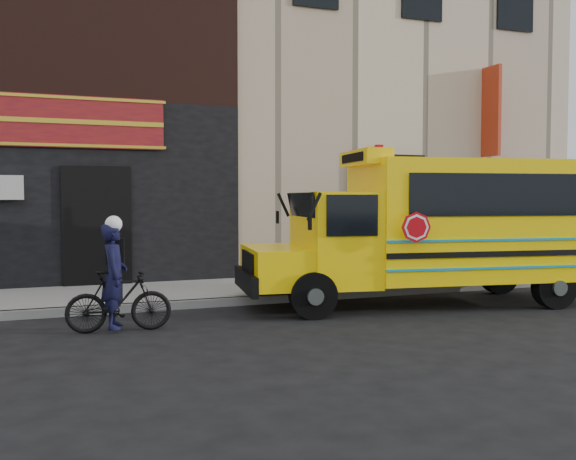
# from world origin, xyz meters

# --- Properties ---
(ground) EXTENTS (120.00, 120.00, 0.00)m
(ground) POSITION_xyz_m (0.00, 0.00, 0.00)
(ground) COLOR black
(ground) RESTS_ON ground
(curb) EXTENTS (40.00, 0.20, 0.15)m
(curb) POSITION_xyz_m (0.00, 2.60, 0.07)
(curb) COLOR gray
(curb) RESTS_ON ground
(sidewalk) EXTENTS (40.00, 3.00, 0.15)m
(sidewalk) POSITION_xyz_m (0.00, 4.10, 0.07)
(sidewalk) COLOR gray
(sidewalk) RESTS_ON ground
(building) EXTENTS (20.00, 10.70, 12.00)m
(building) POSITION_xyz_m (-0.04, 10.45, 6.13)
(building) COLOR #C4B193
(building) RESTS_ON sidewalk
(school_bus) EXTENTS (7.14, 3.13, 2.92)m
(school_bus) POSITION_xyz_m (2.87, 1.34, 1.51)
(school_bus) COLOR black
(school_bus) RESTS_ON ground
(sign_pole) EXTENTS (0.08, 0.25, 2.85)m
(sign_pole) POSITION_xyz_m (2.00, 2.99, 1.58)
(sign_pole) COLOR #47504B
(sign_pole) RESTS_ON ground
(bicycle) EXTENTS (1.61, 0.57, 0.95)m
(bicycle) POSITION_xyz_m (-3.24, 0.94, 0.47)
(bicycle) COLOR black
(bicycle) RESTS_ON ground
(cyclist) EXTENTS (0.49, 0.65, 1.62)m
(cyclist) POSITION_xyz_m (-3.30, 1.00, 0.81)
(cyclist) COLOR black
(cyclist) RESTS_ON ground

